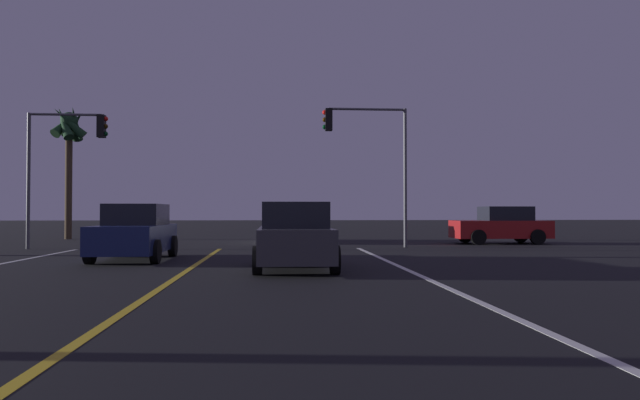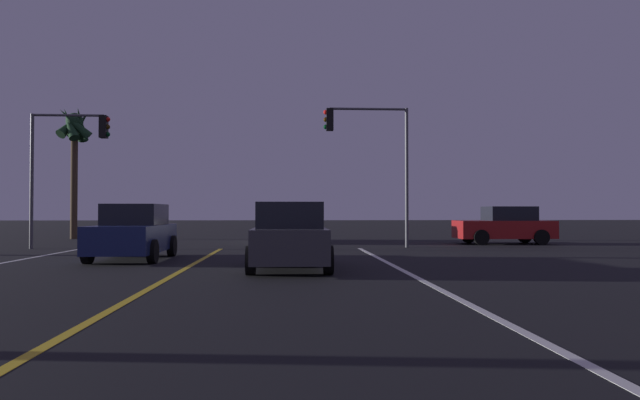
{
  "view_description": "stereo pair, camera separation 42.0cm",
  "coord_description": "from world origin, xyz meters",
  "px_view_note": "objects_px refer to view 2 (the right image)",
  "views": [
    {
      "loc": [
        2.21,
        1.36,
        1.47
      ],
      "look_at": [
        3.81,
        22.54,
        1.89
      ],
      "focal_mm": 32.38,
      "sensor_mm": 36.0,
      "label": 1
    },
    {
      "loc": [
        2.63,
        1.36,
        1.47
      ],
      "look_at": [
        3.81,
        22.54,
        1.89
      ],
      "focal_mm": 32.38,
      "sensor_mm": 36.0,
      "label": 2
    }
  ],
  "objects_px": {
    "car_lead_same_lane": "(290,237)",
    "traffic_light_near_right": "(368,144)",
    "palm_tree_left_far": "(75,134)",
    "car_crossing_side": "(505,226)",
    "traffic_light_near_left": "(70,148)",
    "car_oncoming": "(134,233)",
    "car_ahead_far": "(292,225)"
  },
  "relations": [
    {
      "from": "car_oncoming",
      "to": "car_ahead_far",
      "type": "xyz_separation_m",
      "value": [
        4.91,
        9.88,
        0.0
      ]
    },
    {
      "from": "car_lead_same_lane",
      "to": "traffic_light_near_right",
      "type": "height_order",
      "value": "traffic_light_near_right"
    },
    {
      "from": "car_crossing_side",
      "to": "car_lead_same_lane",
      "type": "xyz_separation_m",
      "value": [
        -9.82,
        -11.0,
        0.0
      ]
    },
    {
      "from": "traffic_light_near_right",
      "to": "car_oncoming",
      "type": "bearing_deg",
      "value": 34.45
    },
    {
      "from": "car_oncoming",
      "to": "car_lead_same_lane",
      "type": "xyz_separation_m",
      "value": [
        4.75,
        -3.23,
        0.0
      ]
    },
    {
      "from": "car_crossing_side",
      "to": "car_oncoming",
      "type": "bearing_deg",
      "value": 28.07
    },
    {
      "from": "traffic_light_near_right",
      "to": "traffic_light_near_left",
      "type": "bearing_deg",
      "value": 0.0
    },
    {
      "from": "car_oncoming",
      "to": "car_crossing_side",
      "type": "relative_size",
      "value": 1.0
    },
    {
      "from": "car_lead_same_lane",
      "to": "traffic_light_near_left",
      "type": "distance_m",
      "value": 12.71
    },
    {
      "from": "traffic_light_near_left",
      "to": "car_lead_same_lane",
      "type": "bearing_deg",
      "value": -44.94
    },
    {
      "from": "car_lead_same_lane",
      "to": "palm_tree_left_far",
      "type": "bearing_deg",
      "value": 34.23
    },
    {
      "from": "car_oncoming",
      "to": "traffic_light_near_right",
      "type": "xyz_separation_m",
      "value": [
        7.97,
        5.47,
        3.43
      ]
    },
    {
      "from": "car_crossing_side",
      "to": "traffic_light_near_left",
      "type": "relative_size",
      "value": 0.8
    },
    {
      "from": "car_oncoming",
      "to": "car_lead_same_lane",
      "type": "relative_size",
      "value": 1.0
    },
    {
      "from": "traffic_light_near_left",
      "to": "palm_tree_left_far",
      "type": "height_order",
      "value": "palm_tree_left_far"
    },
    {
      "from": "car_ahead_far",
      "to": "traffic_light_near_right",
      "type": "bearing_deg",
      "value": -145.26
    },
    {
      "from": "car_crossing_side",
      "to": "car_lead_same_lane",
      "type": "bearing_deg",
      "value": 48.24
    },
    {
      "from": "car_ahead_far",
      "to": "traffic_light_near_left",
      "type": "xyz_separation_m",
      "value": [
        -8.87,
        -4.41,
        3.16
      ]
    },
    {
      "from": "car_oncoming",
      "to": "palm_tree_left_far",
      "type": "xyz_separation_m",
      "value": [
        -6.77,
        13.7,
        4.84
      ]
    },
    {
      "from": "car_oncoming",
      "to": "traffic_light_near_left",
      "type": "height_order",
      "value": "traffic_light_near_left"
    },
    {
      "from": "car_ahead_far",
      "to": "car_oncoming",
      "type": "bearing_deg",
      "value": 153.6
    },
    {
      "from": "palm_tree_left_far",
      "to": "car_crossing_side",
      "type": "bearing_deg",
      "value": -15.51
    },
    {
      "from": "palm_tree_left_far",
      "to": "traffic_light_near_right",
      "type": "bearing_deg",
      "value": -29.18
    },
    {
      "from": "car_lead_same_lane",
      "to": "traffic_light_near_left",
      "type": "bearing_deg",
      "value": 45.06
    },
    {
      "from": "car_lead_same_lane",
      "to": "traffic_light_near_right",
      "type": "xyz_separation_m",
      "value": [
        3.22,
        8.7,
        3.43
      ]
    },
    {
      "from": "car_oncoming",
      "to": "traffic_light_near_right",
      "type": "bearing_deg",
      "value": 124.45
    },
    {
      "from": "car_lead_same_lane",
      "to": "traffic_light_near_right",
      "type": "distance_m",
      "value": 9.89
    },
    {
      "from": "car_oncoming",
      "to": "palm_tree_left_far",
      "type": "relative_size",
      "value": 0.6
    },
    {
      "from": "car_oncoming",
      "to": "car_ahead_far",
      "type": "distance_m",
      "value": 11.03
    },
    {
      "from": "traffic_light_near_left",
      "to": "car_crossing_side",
      "type": "bearing_deg",
      "value": 7.09
    },
    {
      "from": "car_lead_same_lane",
      "to": "palm_tree_left_far",
      "type": "xyz_separation_m",
      "value": [
        -11.52,
        16.93,
        4.84
      ]
    },
    {
      "from": "car_lead_same_lane",
      "to": "traffic_light_near_right",
      "type": "bearing_deg",
      "value": -20.3
    }
  ]
}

